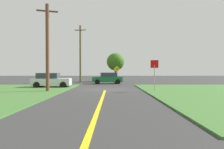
# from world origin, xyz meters

# --- Properties ---
(ground_plane) EXTENTS (120.00, 120.00, 0.00)m
(ground_plane) POSITION_xyz_m (0.00, 0.00, 0.00)
(ground_plane) COLOR #363636
(lane_stripe_center) EXTENTS (0.20, 14.00, 0.01)m
(lane_stripe_center) POSITION_xyz_m (0.00, -8.00, 0.01)
(lane_stripe_center) COLOR yellow
(lane_stripe_center) RESTS_ON ground
(stop_sign) EXTENTS (0.69, 0.20, 2.81)m
(stop_sign) POSITION_xyz_m (4.47, -1.68, 1.95)
(stop_sign) COLOR #9EA0A8
(stop_sign) RESTS_ON ground
(parked_car_near_building) EXTENTS (4.19, 2.23, 1.62)m
(parked_car_near_building) POSITION_xyz_m (-6.13, 2.46, 0.80)
(parked_car_near_building) COLOR silver
(parked_car_near_building) RESTS_ON ground
(car_approaching_junction) EXTENTS (4.50, 2.42, 1.62)m
(car_approaching_junction) POSITION_xyz_m (-0.01, 9.06, 0.80)
(car_approaching_junction) COLOR #196B33
(car_approaching_junction) RESTS_ON ground
(utility_pole_near) EXTENTS (1.76, 0.64, 7.70)m
(utility_pole_near) POSITION_xyz_m (-5.01, -2.05, 3.96)
(utility_pole_near) COLOR brown
(utility_pole_near) RESTS_ON ground
(utility_pole_mid) EXTENTS (1.80, 0.37, 9.04)m
(utility_pole_mid) POSITION_xyz_m (-4.35, 11.57, 4.65)
(utility_pole_mid) COLOR brown
(utility_pole_mid) RESTS_ON ground
(direction_sign) EXTENTS (0.91, 0.08, 2.60)m
(direction_sign) POSITION_xyz_m (1.36, 8.70, 1.61)
(direction_sign) COLOR slate
(direction_sign) RESTS_ON ground
(oak_tree_left) EXTENTS (3.11, 3.11, 5.06)m
(oak_tree_left) POSITION_xyz_m (1.28, 15.37, 3.49)
(oak_tree_left) COLOR brown
(oak_tree_left) RESTS_ON ground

